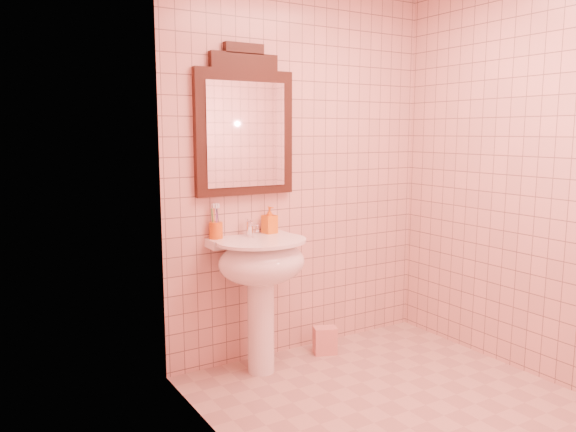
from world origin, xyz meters
TOP-DOWN VIEW (x-y plane):
  - floor at (0.00, 0.00)m, footprint 2.20×2.20m
  - back_wall at (0.00, 1.10)m, footprint 2.00×0.02m
  - pedestal_sink at (-0.45, 0.87)m, footprint 0.58×0.58m
  - faucet at (-0.45, 1.01)m, footprint 0.04×0.16m
  - mirror at (-0.45, 1.07)m, footprint 0.68×0.06m
  - toothbrush_cup at (-0.67, 1.05)m, footprint 0.08×0.08m
  - soap_dispenser at (-0.29, 1.03)m, footprint 0.09×0.09m
  - towel at (0.07, 0.91)m, footprint 0.18×0.15m

SIDE VIEW (x-z plane):
  - floor at x=0.00m, z-range 0.00..0.00m
  - towel at x=0.07m, z-range 0.00..0.19m
  - pedestal_sink at x=-0.45m, z-range 0.23..1.09m
  - toothbrush_cup at x=-0.67m, z-range 0.82..1.02m
  - faucet at x=-0.45m, z-range 0.87..0.97m
  - soap_dispenser at x=-0.29m, z-range 0.86..1.04m
  - back_wall at x=0.00m, z-range 0.00..2.50m
  - mirror at x=-0.45m, z-range 1.09..2.03m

